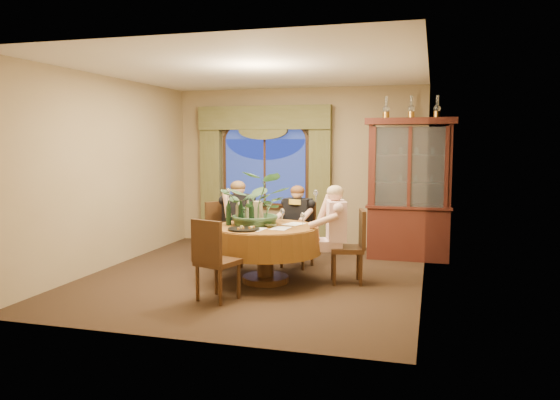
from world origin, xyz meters
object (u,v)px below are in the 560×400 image
(china_cabinet, at_px, (409,189))
(stoneware_vase, at_px, (258,213))
(wine_bottle_1, at_px, (249,211))
(wine_bottle_4, at_px, (241,213))
(oil_lamp_left, at_px, (386,107))
(wine_bottle_0, at_px, (229,213))
(chair_front_left, at_px, (218,260))
(person_scarf, at_px, (298,226))
(oil_lamp_right, at_px, (437,107))
(wine_bottle_3, at_px, (238,211))
(person_pink, at_px, (336,234))
(dining_table, at_px, (265,254))
(wine_bottle_2, at_px, (248,212))
(chair_back, at_px, (225,236))
(olive_bowl, at_px, (271,225))
(oil_lamp_center, at_px, (411,107))
(wine_bottle_5, at_px, (252,214))
(chair_right, at_px, (347,247))
(centerpiece_plant, at_px, (258,179))
(person_back, at_px, (238,224))

(china_cabinet, xyz_separation_m, stoneware_vase, (-1.89, -1.89, -0.20))
(wine_bottle_1, xyz_separation_m, wine_bottle_4, (-0.04, -0.22, 0.00))
(oil_lamp_left, xyz_separation_m, wine_bottle_0, (-1.86, -2.05, -1.47))
(chair_front_left, relative_size, person_scarf, 0.79)
(oil_lamp_right, bearing_deg, wine_bottle_3, -143.92)
(wine_bottle_4, bearing_deg, person_pink, 11.62)
(dining_table, xyz_separation_m, wine_bottle_2, (-0.26, 0.06, 0.54))
(chair_back, xyz_separation_m, person_scarf, (1.02, 0.34, 0.13))
(olive_bowl, bearing_deg, china_cabinet, 51.37)
(chair_back, bearing_deg, oil_lamp_center, 155.77)
(china_cabinet, bearing_deg, chair_back, -151.95)
(chair_back, distance_m, wine_bottle_5, 1.06)
(china_cabinet, height_order, oil_lamp_center, oil_lamp_center)
(wine_bottle_3, bearing_deg, wine_bottle_5, -39.38)
(wine_bottle_3, bearing_deg, person_scarf, 53.27)
(oil_lamp_center, relative_size, wine_bottle_4, 1.03)
(chair_right, xyz_separation_m, centerpiece_plant, (-1.17, -0.12, 0.88))
(dining_table, bearing_deg, chair_front_left, -107.22)
(chair_back, bearing_deg, wine_bottle_2, 81.67)
(stoneware_vase, bearing_deg, person_back, 131.57)
(wine_bottle_1, bearing_deg, wine_bottle_2, -76.43)
(chair_front_left, bearing_deg, person_scarf, 92.80)
(oil_lamp_left, height_order, wine_bottle_0, oil_lamp_left)
(chair_right, height_order, stoneware_vase, stoneware_vase)
(person_back, distance_m, person_scarf, 0.89)
(china_cabinet, distance_m, wine_bottle_2, 2.80)
(oil_lamp_center, xyz_separation_m, wine_bottle_1, (-2.06, -1.77, -1.47))
(chair_back, xyz_separation_m, wine_bottle_1, (0.51, -0.40, 0.44))
(chair_front_left, xyz_separation_m, stoneware_vase, (0.15, 1.05, 0.43))
(wine_bottle_4, bearing_deg, centerpiece_plant, 28.22)
(oil_lamp_center, bearing_deg, stoneware_vase, -135.06)
(person_scarf, height_order, wine_bottle_1, person_scarf)
(centerpiece_plant, bearing_deg, wine_bottle_3, 178.41)
(person_pink, bearing_deg, wine_bottle_0, 86.31)
(wine_bottle_0, relative_size, wine_bottle_2, 1.00)
(china_cabinet, relative_size, stoneware_vase, 7.09)
(china_cabinet, xyz_separation_m, wine_bottle_2, (-2.01, -1.94, -0.19))
(centerpiece_plant, bearing_deg, wine_bottle_5, -97.39)
(oil_lamp_right, bearing_deg, wine_bottle_0, -142.02)
(oil_lamp_right, bearing_deg, oil_lamp_center, 180.00)
(oil_lamp_right, bearing_deg, person_scarf, -152.05)
(person_pink, relative_size, person_scarf, 1.06)
(wine_bottle_1, bearing_deg, person_scarf, 55.69)
(china_cabinet, bearing_deg, wine_bottle_3, -139.39)
(oil_lamp_center, distance_m, wine_bottle_2, 3.16)
(china_cabinet, height_order, person_scarf, china_cabinet)
(person_scarf, relative_size, olive_bowl, 7.72)
(wine_bottle_0, relative_size, wine_bottle_3, 1.00)
(chair_back, distance_m, centerpiece_plant, 1.22)
(china_cabinet, height_order, oil_lamp_right, oil_lamp_right)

